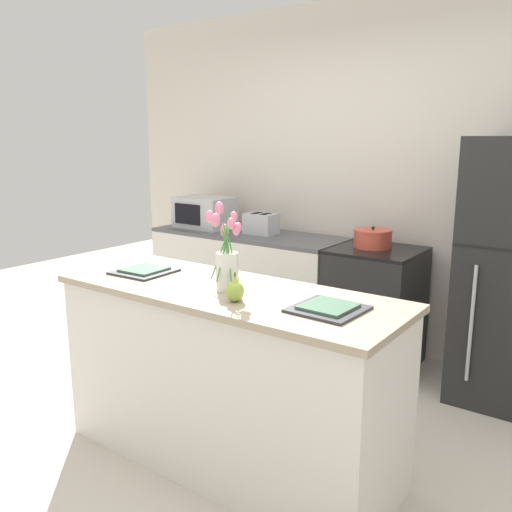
% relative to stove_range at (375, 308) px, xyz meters
% --- Properties ---
extents(ground_plane, '(10.00, 10.00, 0.00)m').
position_rel_stove_range_xyz_m(ground_plane, '(-0.10, -1.60, -0.44)').
color(ground_plane, beige).
extents(back_wall, '(5.20, 0.08, 2.70)m').
position_rel_stove_range_xyz_m(back_wall, '(-0.10, 0.40, 0.91)').
color(back_wall, silver).
rests_on(back_wall, ground_plane).
extents(kitchen_island, '(1.80, 0.66, 0.93)m').
position_rel_stove_range_xyz_m(kitchen_island, '(-0.10, -1.60, 0.03)').
color(kitchen_island, silver).
rests_on(kitchen_island, ground_plane).
extents(back_counter, '(1.68, 0.60, 0.88)m').
position_rel_stove_range_xyz_m(back_counter, '(-1.16, 0.00, 0.00)').
color(back_counter, silver).
rests_on(back_counter, ground_plane).
extents(stove_range, '(0.60, 0.61, 0.88)m').
position_rel_stove_range_xyz_m(stove_range, '(0.00, 0.00, 0.00)').
color(stove_range, black).
rests_on(stove_range, ground_plane).
extents(flower_vase, '(0.18, 0.18, 0.43)m').
position_rel_stove_range_xyz_m(flower_vase, '(-0.08, -1.62, 0.65)').
color(flower_vase, silver).
rests_on(flower_vase, kitchen_island).
extents(pear_figurine, '(0.08, 0.08, 0.14)m').
position_rel_stove_range_xyz_m(pear_figurine, '(0.07, -1.74, 0.55)').
color(pear_figurine, '#9EBC47').
rests_on(pear_figurine, kitchen_island).
extents(plate_setting_left, '(0.30, 0.30, 0.02)m').
position_rel_stove_range_xyz_m(plate_setting_left, '(-0.67, -1.61, 0.50)').
color(plate_setting_left, '#333338').
rests_on(plate_setting_left, kitchen_island).
extents(plate_setting_right, '(0.30, 0.30, 0.02)m').
position_rel_stove_range_xyz_m(plate_setting_right, '(0.47, -1.61, 0.50)').
color(plate_setting_right, '#333338').
rests_on(plate_setting_right, kitchen_island).
extents(toaster, '(0.28, 0.18, 0.17)m').
position_rel_stove_range_xyz_m(toaster, '(-1.03, 0.01, 0.53)').
color(toaster, '#B7BABC').
rests_on(toaster, back_counter).
extents(cooking_pot, '(0.28, 0.28, 0.16)m').
position_rel_stove_range_xyz_m(cooking_pot, '(-0.05, 0.03, 0.51)').
color(cooking_pot, '#CC4C38').
rests_on(cooking_pot, stove_range).
extents(microwave, '(0.48, 0.37, 0.27)m').
position_rel_stove_range_xyz_m(microwave, '(-1.63, -0.00, 0.58)').
color(microwave, '#B7BABC').
rests_on(microwave, back_counter).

